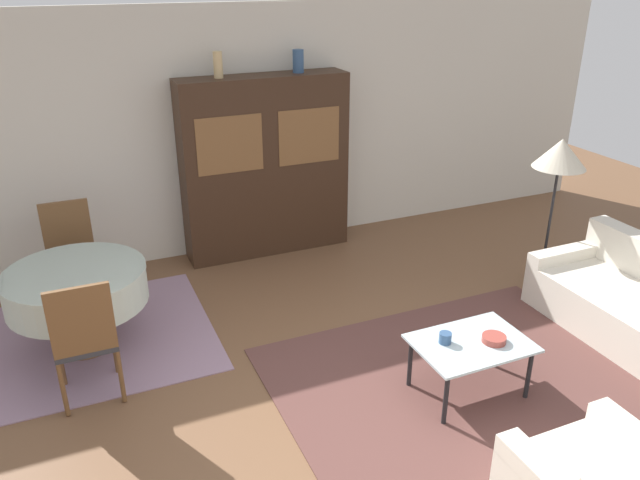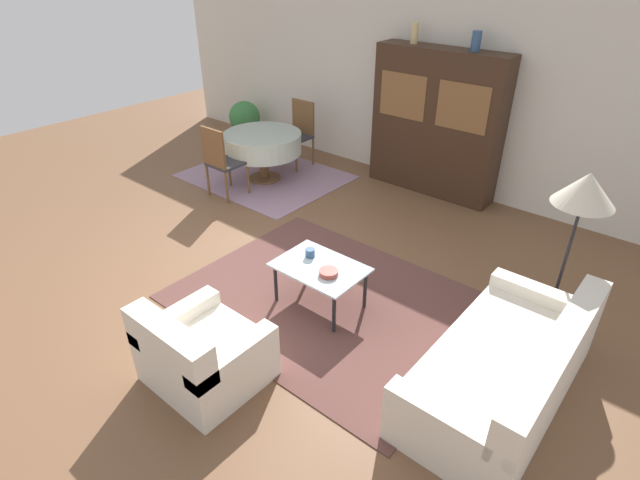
{
  "view_description": "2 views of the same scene",
  "coord_description": "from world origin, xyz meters",
  "px_view_note": "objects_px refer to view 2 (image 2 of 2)",
  "views": [
    {
      "loc": [
        -1.68,
        -2.94,
        3.05
      ],
      "look_at": [
        0.2,
        1.4,
        0.95
      ],
      "focal_mm": 35.0,
      "sensor_mm": 36.0,
      "label": 1
    },
    {
      "loc": [
        3.5,
        -2.83,
        3.12
      ],
      "look_at": [
        0.94,
        0.24,
        0.75
      ],
      "focal_mm": 28.0,
      "sensor_mm": 36.0,
      "label": 2
    }
  ],
  "objects_px": {
    "vase_tall": "(415,33)",
    "dining_chair_near": "(221,158)",
    "vase_short": "(476,41)",
    "couch": "(506,370)",
    "armchair": "(201,355)",
    "dining_chair_far": "(299,130)",
    "floor_lamp": "(585,193)",
    "display_cabinet": "(436,123)",
    "coffee_table": "(320,270)",
    "bowl": "(329,273)",
    "dining_table": "(263,143)",
    "potted_plant": "(245,118)",
    "cup": "(310,253)"
  },
  "relations": [
    {
      "from": "potted_plant",
      "to": "bowl",
      "type": "bearing_deg",
      "value": -34.14
    },
    {
      "from": "dining_table",
      "to": "cup",
      "type": "xyz_separation_m",
      "value": [
        2.47,
        -1.77,
        -0.08
      ]
    },
    {
      "from": "couch",
      "to": "display_cabinet",
      "type": "xyz_separation_m",
      "value": [
        -2.41,
        3.12,
        0.72
      ]
    },
    {
      "from": "couch",
      "to": "armchair",
      "type": "distance_m",
      "value": 2.41
    },
    {
      "from": "bowl",
      "to": "potted_plant",
      "type": "relative_size",
      "value": 0.25
    },
    {
      "from": "floor_lamp",
      "to": "cup",
      "type": "distance_m",
      "value": 2.49
    },
    {
      "from": "floor_lamp",
      "to": "couch",
      "type": "bearing_deg",
      "value": -88.57
    },
    {
      "from": "cup",
      "to": "vase_tall",
      "type": "distance_m",
      "value": 3.56
    },
    {
      "from": "couch",
      "to": "vase_short",
      "type": "xyz_separation_m",
      "value": [
        -2.0,
        3.12,
        1.84
      ]
    },
    {
      "from": "vase_short",
      "to": "couch",
      "type": "bearing_deg",
      "value": -57.32
    },
    {
      "from": "dining_chair_far",
      "to": "potted_plant",
      "type": "relative_size",
      "value": 1.43
    },
    {
      "from": "vase_short",
      "to": "cup",
      "type": "bearing_deg",
      "value": -91.1
    },
    {
      "from": "coffee_table",
      "to": "floor_lamp",
      "type": "distance_m",
      "value": 2.41
    },
    {
      "from": "vase_short",
      "to": "dining_chair_near",
      "type": "bearing_deg",
      "value": -140.26
    },
    {
      "from": "dining_table",
      "to": "bowl",
      "type": "relative_size",
      "value": 6.44
    },
    {
      "from": "vase_tall",
      "to": "dining_chair_near",
      "type": "bearing_deg",
      "value": -128.31
    },
    {
      "from": "coffee_table",
      "to": "vase_tall",
      "type": "distance_m",
      "value": 3.72
    },
    {
      "from": "armchair",
      "to": "dining_chair_near",
      "type": "relative_size",
      "value": 0.86
    },
    {
      "from": "dining_chair_near",
      "to": "vase_tall",
      "type": "relative_size",
      "value": 3.88
    },
    {
      "from": "armchair",
      "to": "vase_tall",
      "type": "distance_m",
      "value": 4.98
    },
    {
      "from": "couch",
      "to": "dining_table",
      "type": "distance_m",
      "value": 4.89
    },
    {
      "from": "armchair",
      "to": "bowl",
      "type": "distance_m",
      "value": 1.37
    },
    {
      "from": "display_cabinet",
      "to": "vase_tall",
      "type": "xyz_separation_m",
      "value": [
        -0.46,
        0.0,
        1.12
      ]
    },
    {
      "from": "coffee_table",
      "to": "dining_table",
      "type": "relative_size",
      "value": 0.74
    },
    {
      "from": "bowl",
      "to": "vase_tall",
      "type": "distance_m",
      "value": 3.78
    },
    {
      "from": "dining_table",
      "to": "vase_tall",
      "type": "bearing_deg",
      "value": 37.98
    },
    {
      "from": "bowl",
      "to": "vase_short",
      "type": "xyz_separation_m",
      "value": [
        -0.29,
        3.2,
        1.63
      ]
    },
    {
      "from": "armchair",
      "to": "coffee_table",
      "type": "xyz_separation_m",
      "value": [
        0.08,
        1.4,
        0.13
      ]
    },
    {
      "from": "armchair",
      "to": "couch",
      "type": "bearing_deg",
      "value": 35.98
    },
    {
      "from": "dining_chair_far",
      "to": "potted_plant",
      "type": "height_order",
      "value": "dining_chair_far"
    },
    {
      "from": "dining_table",
      "to": "vase_tall",
      "type": "distance_m",
      "value": 2.61
    },
    {
      "from": "couch",
      "to": "dining_chair_near",
      "type": "distance_m",
      "value": 4.65
    },
    {
      "from": "armchair",
      "to": "display_cabinet",
      "type": "relative_size",
      "value": 0.44
    },
    {
      "from": "cup",
      "to": "couch",
      "type": "bearing_deg",
      "value": -1.45
    },
    {
      "from": "dining_chair_far",
      "to": "floor_lamp",
      "type": "height_order",
      "value": "floor_lamp"
    },
    {
      "from": "dining_chair_far",
      "to": "floor_lamp",
      "type": "xyz_separation_m",
      "value": [
        4.5,
        -1.4,
        0.75
      ]
    },
    {
      "from": "dining_chair_near",
      "to": "bowl",
      "type": "height_order",
      "value": "dining_chair_near"
    },
    {
      "from": "couch",
      "to": "coffee_table",
      "type": "xyz_separation_m",
      "value": [
        -1.87,
        -0.02,
        0.13
      ]
    },
    {
      "from": "coffee_table",
      "to": "potted_plant",
      "type": "distance_m",
      "value": 5.14
    },
    {
      "from": "floor_lamp",
      "to": "cup",
      "type": "height_order",
      "value": "floor_lamp"
    },
    {
      "from": "display_cabinet",
      "to": "vase_tall",
      "type": "height_order",
      "value": "vase_tall"
    },
    {
      "from": "dining_table",
      "to": "dining_chair_near",
      "type": "xyz_separation_m",
      "value": [
        0.0,
        -0.81,
        0.0
      ]
    },
    {
      "from": "couch",
      "to": "vase_tall",
      "type": "bearing_deg",
      "value": 42.6
    },
    {
      "from": "bowl",
      "to": "dining_table",
      "type": "bearing_deg",
      "value": 145.88
    },
    {
      "from": "floor_lamp",
      "to": "vase_tall",
      "type": "distance_m",
      "value": 3.5
    },
    {
      "from": "dining_chair_far",
      "to": "vase_short",
      "type": "relative_size",
      "value": 4.28
    },
    {
      "from": "display_cabinet",
      "to": "cup",
      "type": "xyz_separation_m",
      "value": [
        0.35,
        -3.07,
        -0.5
      ]
    },
    {
      "from": "couch",
      "to": "armchair",
      "type": "height_order",
      "value": "couch"
    },
    {
      "from": "dining_table",
      "to": "floor_lamp",
      "type": "distance_m",
      "value": 4.6
    },
    {
      "from": "dining_chair_far",
      "to": "dining_chair_near",
      "type": "bearing_deg",
      "value": 90.0
    }
  ]
}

